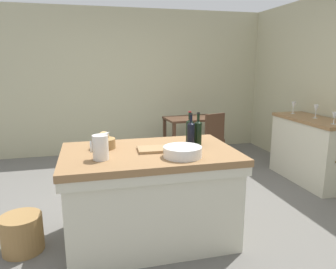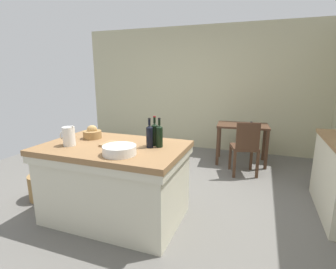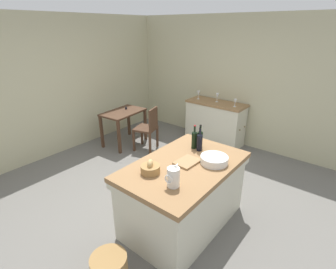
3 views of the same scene
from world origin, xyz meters
name	(u,v)px [view 1 (image 1 of 3)]	position (x,y,z in m)	size (l,w,h in m)	color
ground_plane	(159,208)	(0.00, 0.00, 0.00)	(6.76, 6.76, 0.00)	#66635E
wall_back	(128,82)	(0.00, 2.60, 1.30)	(5.32, 0.12, 2.60)	#B7B28E
island_table	(150,192)	(-0.22, -0.59, 0.47)	(1.57, 1.00, 0.87)	olive
side_cabinet	(310,150)	(2.26, 0.36, 0.45)	(0.52, 1.25, 0.91)	olive
writing_desk	(192,124)	(0.99, 1.84, 0.61)	(0.95, 0.64, 0.78)	#472D1E
wooden_chair	(209,138)	(1.09, 1.23, 0.49)	(0.50, 0.50, 0.90)	#472D1E
pitcher	(100,147)	(-0.65, -0.76, 0.97)	(0.17, 0.13, 0.25)	silver
wash_bowl	(183,152)	(0.02, -0.85, 0.91)	(0.33, 0.33, 0.09)	silver
bread_basket	(104,143)	(-0.61, -0.41, 0.92)	(0.21, 0.21, 0.16)	olive
cutting_board	(154,149)	(-0.17, -0.60, 0.88)	(0.30, 0.22, 0.02)	#99754C
wine_bottle_dark	(198,132)	(0.29, -0.48, 0.99)	(0.07, 0.07, 0.31)	black
wine_bottle_amber	(190,131)	(0.22, -0.44, 1.00)	(0.07, 0.07, 0.32)	black
wine_bottle_green	(191,133)	(0.20, -0.53, 1.00)	(0.07, 0.07, 0.32)	black
wine_glass_far_left	(334,116)	(2.21, -0.07, 1.01)	(0.07, 0.07, 0.15)	white
wine_glass_left	(316,109)	(2.29, 0.37, 1.03)	(0.07, 0.07, 0.19)	white
wine_glass_middle	(294,105)	(2.24, 0.80, 1.03)	(0.07, 0.07, 0.18)	white
wicker_hamper	(22,233)	(-1.36, -0.53, 0.17)	(0.36, 0.36, 0.33)	olive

